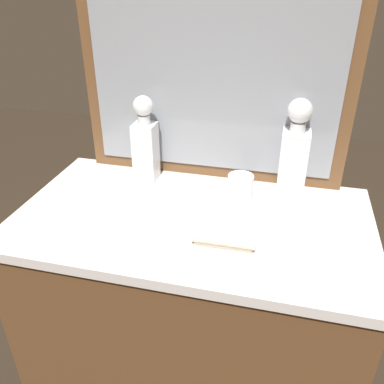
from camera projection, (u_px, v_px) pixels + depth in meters
dresser at (192, 318)px, 1.39m from camera, size 1.03×0.58×0.83m
dresser_mirror at (214, 59)px, 1.22m from camera, size 0.86×0.03×0.78m
crystal_decanter_rear at (146, 147)px, 1.33m from camera, size 0.07×0.07×0.29m
crystal_decanter_left at (294, 157)px, 1.25m from camera, size 0.08×0.08×0.31m
crystal_tumbler_far_right at (240, 189)px, 1.25m from camera, size 0.08×0.08×0.08m
silver_brush_far_right at (224, 240)px, 1.06m from camera, size 0.17×0.06×0.02m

